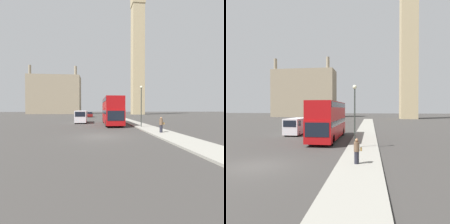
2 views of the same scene
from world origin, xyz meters
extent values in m
plane|color=#383533|center=(0.00, 0.00, 0.00)|extent=(300.00, 300.00, 0.00)
cube|color=gray|center=(6.39, 0.00, 0.07)|extent=(2.78, 120.00, 0.15)
cube|color=tan|center=(20.18, 66.59, 26.05)|extent=(5.61, 5.61, 52.09)
cube|color=gray|center=(-21.64, 80.30, 10.15)|extent=(26.73, 11.15, 20.29)
cylinder|color=gray|center=(-33.00, 75.56, 22.52)|extent=(1.34, 1.34, 4.46)
cylinder|color=gray|center=(-10.28, 75.56, 22.52)|extent=(1.34, 1.34, 4.46)
cube|color=#A80F11|center=(2.27, 12.31, 1.39)|extent=(2.57, 11.26, 2.20)
cube|color=#A80F11|center=(2.27, 12.31, 3.43)|extent=(2.57, 11.04, 1.87)
cube|color=black|center=(2.27, 12.31, 2.07)|extent=(2.61, 10.81, 0.55)
cube|color=black|center=(2.27, 12.31, 3.99)|extent=(2.61, 10.59, 0.55)
cube|color=black|center=(2.27, 6.67, 1.66)|extent=(2.26, 0.03, 1.32)
cylinder|color=black|center=(1.34, 8.37, 0.53)|extent=(0.72, 1.07, 1.07)
cylinder|color=black|center=(3.19, 8.37, 0.53)|extent=(0.72, 1.07, 1.07)
cylinder|color=black|center=(1.34, 16.25, 0.53)|extent=(0.72, 1.07, 1.07)
cylinder|color=black|center=(3.19, 16.25, 0.53)|extent=(0.72, 1.07, 1.07)
cube|color=silver|center=(-3.00, 16.42, 1.22)|extent=(2.00, 5.55, 2.06)
cube|color=black|center=(-3.00, 13.64, 1.68)|extent=(1.70, 0.02, 0.83)
cube|color=black|center=(-3.00, 14.62, 1.68)|extent=(2.03, 1.00, 0.66)
cylinder|color=black|center=(-3.75, 14.53, 0.35)|extent=(0.50, 0.69, 0.69)
cylinder|color=black|center=(-2.26, 14.53, 0.35)|extent=(0.50, 0.69, 0.69)
cylinder|color=black|center=(-3.75, 18.31, 0.35)|extent=(0.50, 0.69, 0.69)
cylinder|color=black|center=(-2.26, 18.31, 0.35)|extent=(0.50, 0.69, 0.69)
cylinder|color=#23232D|center=(6.23, 1.01, 0.53)|extent=(0.30, 0.30, 0.76)
cylinder|color=brown|center=(6.23, 1.01, 1.22)|extent=(0.35, 0.35, 0.61)
sphere|color=#9E704C|center=(6.23, 1.01, 1.62)|extent=(0.21, 0.21, 0.21)
cube|color=olive|center=(6.50, 1.01, 1.07)|extent=(0.12, 0.24, 0.20)
cylinder|color=#2D332D|center=(5.70, 6.72, 2.73)|extent=(0.12, 0.12, 5.17)
sphere|color=beige|center=(5.70, 6.72, 5.50)|extent=(0.36, 0.36, 0.36)
cube|color=maroon|center=(-2.07, 40.50, 0.58)|extent=(1.87, 4.61, 0.82)
cube|color=black|center=(-2.07, 40.62, 1.30)|extent=(1.68, 2.21, 0.62)
cylinder|color=black|center=(-2.80, 39.03, 0.34)|extent=(0.41, 0.67, 0.67)
cylinder|color=black|center=(-1.34, 39.03, 0.34)|extent=(0.41, 0.67, 0.67)
cylinder|color=black|center=(-2.80, 41.98, 0.34)|extent=(0.41, 0.67, 0.67)
cylinder|color=black|center=(-1.34, 41.98, 0.34)|extent=(0.41, 0.67, 0.67)
camera|label=1|loc=(-0.57, -16.25, 2.54)|focal=28.00mm
camera|label=2|loc=(7.08, -12.56, 3.60)|focal=35.00mm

